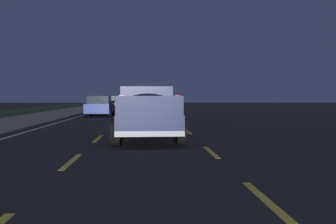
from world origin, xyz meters
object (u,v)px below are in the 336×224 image
(pickup_truck, at_px, (147,112))
(sedan_blue, at_px, (100,106))
(sedan_red, at_px, (150,108))
(sedan_tan, at_px, (107,104))

(pickup_truck, height_order, sedan_blue, pickup_truck)
(sedan_red, distance_m, sedan_tan, 13.88)
(pickup_truck, xyz_separation_m, sedan_red, (10.71, -0.18, -0.20))
(pickup_truck, height_order, sedan_red, pickup_truck)
(pickup_truck, bearing_deg, sedan_tan, 8.72)
(pickup_truck, relative_size, sedan_blue, 1.25)
(sedan_blue, bearing_deg, sedan_red, -150.10)
(sedan_tan, bearing_deg, pickup_truck, -171.28)
(pickup_truck, relative_size, sedan_tan, 1.24)
(pickup_truck, distance_m, sedan_tan, 24.32)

